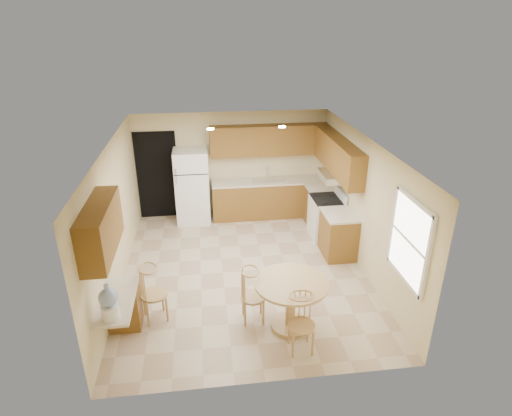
{
  "coord_description": "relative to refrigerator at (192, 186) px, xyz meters",
  "views": [
    {
      "loc": [
        -0.68,
        -6.95,
        4.44
      ],
      "look_at": [
        0.27,
        0.3,
        1.18
      ],
      "focal_mm": 30.0,
      "sensor_mm": 36.0,
      "label": 1
    }
  ],
  "objects": [
    {
      "name": "counter_back",
      "position": [
        1.83,
        0.05,
        0.02
      ],
      "size": [
        2.75,
        0.63,
        0.04
      ],
      "primitive_type": "cube",
      "color": "beige",
      "rests_on": "base_cab_back"
    },
    {
      "name": "can_light_a",
      "position": [
        0.45,
        -1.2,
        1.62
      ],
      "size": [
        0.14,
        0.14,
        0.02
      ],
      "primitive_type": "cylinder",
      "color": "white",
      "rests_on": "ceiling"
    },
    {
      "name": "dining_table",
      "position": [
        1.49,
        -4.09,
        -0.33
      ],
      "size": [
        1.12,
        1.12,
        0.83
      ],
      "rotation": [
        0.0,
        0.0,
        -0.33
      ],
      "color": "tan",
      "rests_on": "floor"
    },
    {
      "name": "doorway",
      "position": [
        -0.8,
        0.34,
        0.18
      ],
      "size": [
        0.9,
        0.02,
        2.1
      ],
      "primitive_type": "cube",
      "color": "black",
      "rests_on": "floor"
    },
    {
      "name": "wall_back",
      "position": [
        0.95,
        0.35,
        0.38
      ],
      "size": [
        4.5,
        0.02,
        2.5
      ],
      "primitive_type": "cube",
      "color": "beige",
      "rests_on": "floor"
    },
    {
      "name": "wall_front",
      "position": [
        0.95,
        -5.15,
        0.38
      ],
      "size": [
        4.5,
        0.02,
        2.5
      ],
      "primitive_type": "cube",
      "color": "beige",
      "rests_on": "floor"
    },
    {
      "name": "upper_cab_right",
      "position": [
        3.04,
        -1.19,
        0.98
      ],
      "size": [
        0.33,
        2.42,
        0.7
      ],
      "primitive_type": "cube",
      "color": "brown",
      "rests_on": "wall_right"
    },
    {
      "name": "wall_left",
      "position": [
        -1.3,
        -2.4,
        0.38
      ],
      "size": [
        0.02,
        5.5,
        2.5
      ],
      "primitive_type": "cube",
      "color": "beige",
      "rests_on": "floor"
    },
    {
      "name": "ceiling",
      "position": [
        0.95,
        -2.4,
        1.63
      ],
      "size": [
        4.5,
        5.5,
        0.02
      ],
      "primitive_type": "cube",
      "color": "white",
      "rests_on": "wall_back"
    },
    {
      "name": "upper_cab_back",
      "position": [
        1.83,
        0.19,
        0.98
      ],
      "size": [
        2.75,
        0.33,
        0.7
      ],
      "primitive_type": "cube",
      "color": "brown",
      "rests_on": "wall_back"
    },
    {
      "name": "counter_right_b",
      "position": [
        2.9,
        -2.0,
        0.02
      ],
      "size": [
        0.63,
        0.8,
        0.04
      ],
      "primitive_type": "cube",
      "color": "beige",
      "rests_on": "base_cab_right_b"
    },
    {
      "name": "floor",
      "position": [
        0.95,
        -2.4,
        -0.87
      ],
      "size": [
        5.5,
        5.5,
        0.0
      ],
      "primitive_type": "plane",
      "color": "tan",
      "rests_on": "ground"
    },
    {
      "name": "base_cab_back",
      "position": [
        1.83,
        0.05,
        -0.43
      ],
      "size": [
        2.75,
        0.6,
        0.87
      ],
      "primitive_type": "cube",
      "color": "brown",
      "rests_on": "floor"
    },
    {
      "name": "refrigerator",
      "position": [
        0.0,
        0.0,
        0.0
      ],
      "size": [
        0.77,
        0.75,
        1.74
      ],
      "color": "white",
      "rests_on": "floor"
    },
    {
      "name": "upper_cab_left",
      "position": [
        -1.13,
        -4.0,
        0.98
      ],
      "size": [
        0.33,
        1.4,
        0.7
      ],
      "primitive_type": "cube",
      "color": "brown",
      "rests_on": "wall_left"
    },
    {
      "name": "chair_table_b",
      "position": [
        1.54,
        -4.69,
        -0.32
      ],
      "size": [
        0.4,
        0.4,
        0.91
      ],
      "rotation": [
        0.0,
        0.0,
        3.13
      ],
      "color": "tan",
      "rests_on": "floor"
    },
    {
      "name": "stove",
      "position": [
        2.88,
        -1.22,
        -0.4
      ],
      "size": [
        0.65,
        0.76,
        1.09
      ],
      "color": "white",
      "rests_on": "floor"
    },
    {
      "name": "counter_right_a",
      "position": [
        2.9,
        -0.54,
        0.02
      ],
      "size": [
        0.63,
        0.59,
        0.04
      ],
      "primitive_type": "cube",
      "color": "beige",
      "rests_on": "base_cab_right_a"
    },
    {
      "name": "can_light_b",
      "position": [
        1.85,
        -1.2,
        1.62
      ],
      "size": [
        0.14,
        0.14,
        0.02
      ],
      "primitive_type": "cylinder",
      "color": "white",
      "rests_on": "ceiling"
    },
    {
      "name": "window",
      "position": [
        3.18,
        -4.25,
        0.63
      ],
      "size": [
        0.06,
        1.12,
        1.3
      ],
      "color": "white",
      "rests_on": "wall_right"
    },
    {
      "name": "water_crock",
      "position": [
        -1.05,
        -4.52,
        0.14
      ],
      "size": [
        0.25,
        0.25,
        0.53
      ],
      "color": "white",
      "rests_on": "desk_top"
    },
    {
      "name": "range_hood",
      "position": [
        2.95,
        -1.22,
        0.55
      ],
      "size": [
        0.5,
        0.76,
        0.14
      ],
      "primitive_type": "cube",
      "color": "silver",
      "rests_on": "upper_cab_right"
    },
    {
      "name": "desk_pedestal",
      "position": [
        -1.05,
        -3.72,
        -0.51
      ],
      "size": [
        0.48,
        0.42,
        0.72
      ],
      "primitive_type": "cube",
      "color": "brown",
      "rests_on": "floor"
    },
    {
      "name": "chair_table_a",
      "position": [
        0.94,
        -3.93,
        -0.31
      ],
      "size": [
        0.4,
        0.52,
        0.92
      ],
      "rotation": [
        0.0,
        0.0,
        -1.57
      ],
      "color": "tan",
      "rests_on": "floor"
    },
    {
      "name": "base_cab_right_b",
      "position": [
        2.9,
        -2.0,
        -0.43
      ],
      "size": [
        0.6,
        0.8,
        0.87
      ],
      "primitive_type": "cube",
      "color": "brown",
      "rests_on": "floor"
    },
    {
      "name": "desk_top",
      "position": [
        -1.05,
        -4.1,
        -0.12
      ],
      "size": [
        0.5,
        1.2,
        0.04
      ],
      "primitive_type": "cube",
      "color": "beige",
      "rests_on": "desk_pedestal"
    },
    {
      "name": "base_cab_right_a",
      "position": [
        2.9,
        -0.54,
        -0.43
      ],
      "size": [
        0.6,
        0.59,
        0.87
      ],
      "primitive_type": "cube",
      "color": "brown",
      "rests_on": "floor"
    },
    {
      "name": "chair_desk",
      "position": [
        -0.6,
        -3.69,
        -0.29
      ],
      "size": [
        0.42,
        0.54,
        0.95
      ],
      "rotation": [
        0.0,
        0.0,
        -1.28
      ],
      "color": "tan",
      "rests_on": "floor"
    },
    {
      "name": "wall_right",
      "position": [
        3.2,
        -2.4,
        0.38
      ],
      "size": [
        0.02,
        5.5,
        2.5
      ],
      "primitive_type": "cube",
      "color": "beige",
      "rests_on": "floor"
    },
    {
      "name": "sink",
      "position": [
        1.8,
        0.05,
        0.04
      ],
      "size": [
        0.78,
        0.44,
        0.01
      ],
      "primitive_type": "cube",
      "color": "silver",
      "rests_on": "counter_back"
    }
  ]
}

